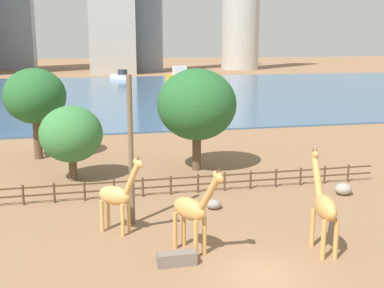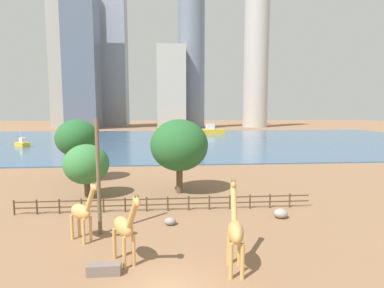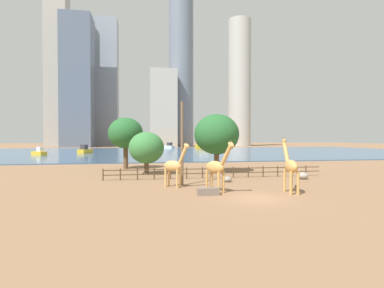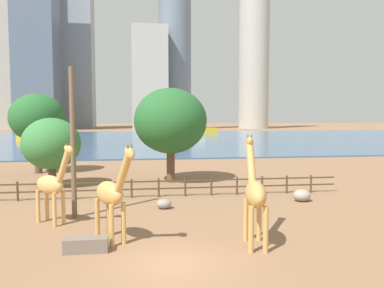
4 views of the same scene
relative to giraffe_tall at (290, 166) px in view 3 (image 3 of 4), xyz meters
The scene contains 23 objects.
ground_plane 78.42m from the giraffe_tall, 92.75° to the left, with size 400.00×400.00×0.00m, color #8C6647.
harbor_water 75.42m from the giraffe_tall, 92.86° to the left, with size 180.00×86.00×0.20m, color #3D6084.
giraffe_tall is the anchor object (origin of this frame).
giraffe_companion 10.51m from the giraffe_tall, 154.53° to the left, with size 2.54×2.28×4.37m.
giraffe_young 6.30m from the giraffe_tall, 169.03° to the left, with size 2.18×3.10×4.55m.
utility_pole 10.45m from the giraffe_tall, 146.60° to the left, with size 0.28×0.28×8.30m, color brown.
boulder_near_fence 9.74m from the giraffe_tall, 53.82° to the left, with size 1.16×1.05×0.78m, color gray.
boulder_by_pole 8.04m from the giraffe_tall, 116.91° to the left, with size 0.91×0.78×0.59m, color gray.
feeding_trough 7.45m from the giraffe_tall, behind, with size 1.80×0.60×0.60m, color #72665B.
enclosure_fence 11.21m from the giraffe_tall, 112.00° to the left, with size 26.12×0.14×1.30m.
tree_left_large 27.43m from the giraffe_tall, 123.21° to the left, with size 5.23×5.23×7.82m.
tree_center_broad 19.40m from the giraffe_tall, 127.99° to the left, with size 4.54×4.54×5.49m.
tree_right_tall 16.53m from the giraffe_tall, 98.47° to the left, with size 6.14×6.14×7.99m.
boat_ferry 108.95m from the giraffe_tall, 90.35° to the left, with size 5.45×5.86×2.59m.
boat_sailboat 98.76m from the giraffe_tall, 82.00° to the left, with size 8.98×3.88×3.85m.
boat_tug 75.46m from the giraffe_tall, 112.76° to the left, with size 3.76×6.19×2.56m.
boat_barge 72.50m from the giraffe_tall, 122.78° to the left, with size 4.70×4.63×4.36m.
skyline_tower_needle 175.00m from the giraffe_tall, 101.56° to the left, with size 14.96×14.61×77.10m, color #939EAD.
skyline_block_central 151.28m from the giraffe_tall, 86.18° to the left, with size 13.73×13.73×93.96m, color slate.
skyline_tower_glass 134.87m from the giraffe_tall, 90.51° to the left, with size 13.85×10.03×40.44m, color #B7B2A8.
skyline_block_left 159.95m from the giraffe_tall, 72.98° to the left, with size 13.54×13.54×75.49m, color #B7B2A8.
skyline_block_right 152.55m from the giraffe_tall, 107.82° to the left, with size 15.49×15.67×68.72m, color slate.
skyline_tower_short 169.72m from the giraffe_tall, 110.93° to the left, with size 11.46×12.50×94.06m, color #ADA89E.
Camera 3 is at (-8.80, -22.05, 4.68)m, focal length 28.00 mm.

